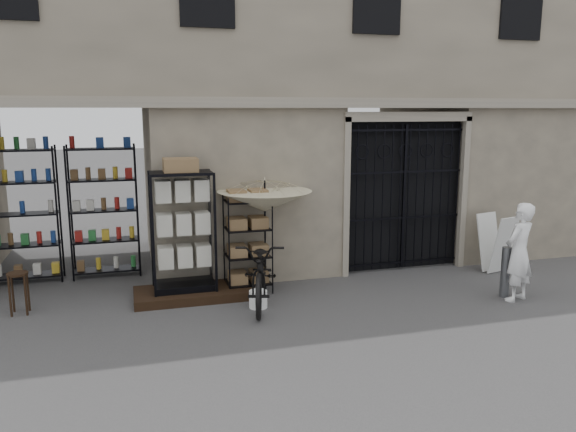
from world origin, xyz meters
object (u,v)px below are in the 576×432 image
object	(u,v)px
wooden_stool	(19,292)
steel_bollard	(505,272)
bicycle	(262,303)
wire_rack	(248,245)
display_cabinet	(183,237)
easel_sign	(496,243)
white_bucket	(258,299)
shopkeeper	(515,300)
market_umbrella	(265,196)

from	to	relation	value
wooden_stool	steel_bollard	bearing A→B (deg)	-10.12
bicycle	wooden_stool	xyz separation A→B (m)	(-3.72, 0.58, 0.35)
wire_rack	bicycle	distance (m)	1.08
display_cabinet	easel_sign	xyz separation A→B (m)	(5.99, -0.15, -0.46)
white_bucket	wooden_stool	xyz separation A→B (m)	(-3.63, 0.75, 0.21)
steel_bollard	display_cabinet	bearing A→B (deg)	164.26
white_bucket	bicycle	world-z (taller)	bicycle
white_bucket	easel_sign	distance (m)	4.97
wooden_stool	steel_bollard	distance (m)	7.89
steel_bollard	shopkeeper	bearing A→B (deg)	-68.20
white_bucket	market_umbrella	bearing A→B (deg)	69.25
market_umbrella	bicycle	xyz separation A→B (m)	(-0.24, -0.72, -1.67)
white_bucket	shopkeeper	size ratio (longest dim) A/B	0.18
white_bucket	easel_sign	xyz separation A→B (m)	(4.91, 0.69, 0.44)
market_umbrella	steel_bollard	size ratio (longest dim) A/B	2.69
display_cabinet	white_bucket	size ratio (longest dim) A/B	7.38
display_cabinet	market_umbrella	distance (m)	1.56
market_umbrella	easel_sign	size ratio (longest dim) A/B	2.08
steel_bollard	shopkeeper	xyz separation A→B (m)	(0.08, -0.20, -0.43)
easel_sign	white_bucket	bearing A→B (deg)	173.00
white_bucket	easel_sign	bearing A→B (deg)	7.97
easel_sign	display_cabinet	bearing A→B (deg)	163.61
market_umbrella	wooden_stool	size ratio (longest dim) A/B	3.51
shopkeeper	white_bucket	bearing A→B (deg)	-34.63
market_umbrella	steel_bollard	world-z (taller)	market_umbrella
bicycle	easel_sign	bearing A→B (deg)	21.30
wire_rack	shopkeeper	world-z (taller)	wire_rack
steel_bollard	wire_rack	bearing A→B (deg)	159.98
display_cabinet	steel_bollard	bearing A→B (deg)	-8.90
market_umbrella	steel_bollard	distance (m)	4.28
white_bucket	bicycle	xyz separation A→B (m)	(0.10, 0.18, -0.14)
wire_rack	market_umbrella	world-z (taller)	market_umbrella
wooden_stool	easel_sign	bearing A→B (deg)	-0.42
bicycle	shopkeeper	size ratio (longest dim) A/B	1.28
display_cabinet	wooden_stool	xyz separation A→B (m)	(-2.55, -0.09, -0.69)
display_cabinet	wooden_stool	size ratio (longest dim) A/B	3.25
display_cabinet	wire_rack	distance (m)	1.12
display_cabinet	wire_rack	world-z (taller)	display_cabinet
display_cabinet	market_umbrella	size ratio (longest dim) A/B	0.92
shopkeeper	wooden_stool	bearing A→B (deg)	-34.87
display_cabinet	bicycle	xyz separation A→B (m)	(1.18, -0.66, -1.04)
shopkeeper	market_umbrella	bearing A→B (deg)	-47.49
wooden_stool	steel_bollard	size ratio (longest dim) A/B	0.77
white_bucket	steel_bollard	size ratio (longest dim) A/B	0.34
wire_rack	shopkeeper	bearing A→B (deg)	-17.81
bicycle	wooden_stool	world-z (taller)	bicycle
shopkeeper	easel_sign	world-z (taller)	easel_sign
display_cabinet	bicycle	bearing A→B (deg)	-22.46
steel_bollard	easel_sign	distance (m)	1.54
white_bucket	bicycle	size ratio (longest dim) A/B	0.14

